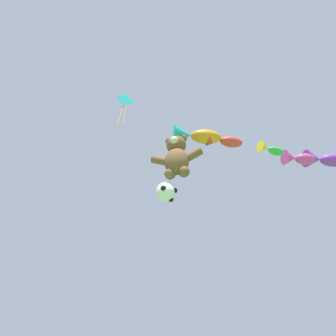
{
  "coord_description": "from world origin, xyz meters",
  "views": [
    {
      "loc": [
        3.68,
        -4.38,
        1.27
      ],
      "look_at": [
        1.58,
        3.4,
        7.84
      ],
      "focal_mm": 28.0,
      "sensor_mm": 36.0,
      "label": 1
    }
  ],
  "objects_px": {
    "fish_kite_tangerine": "(194,136)",
    "fish_kite_emerald": "(270,149)",
    "diamond_kite": "(124,103)",
    "fish_kite_magenta": "(297,158)",
    "soccer_ball_kite": "(166,192)",
    "fish_kite_crimson": "(223,141)",
    "fish_kite_violet": "(323,160)",
    "teddy_bear_kite": "(176,156)"
  },
  "relations": [
    {
      "from": "fish_kite_magenta",
      "to": "diamond_kite",
      "type": "height_order",
      "value": "diamond_kite"
    },
    {
      "from": "soccer_ball_kite",
      "to": "fish_kite_tangerine",
      "type": "height_order",
      "value": "fish_kite_tangerine"
    },
    {
      "from": "fish_kite_tangerine",
      "to": "fish_kite_crimson",
      "type": "distance_m",
      "value": 1.45
    },
    {
      "from": "teddy_bear_kite",
      "to": "soccer_ball_kite",
      "type": "relative_size",
      "value": 2.65
    },
    {
      "from": "teddy_bear_kite",
      "to": "diamond_kite",
      "type": "xyz_separation_m",
      "value": [
        -2.41,
        -1.22,
        3.17
      ]
    },
    {
      "from": "fish_kite_violet",
      "to": "teddy_bear_kite",
      "type": "bearing_deg",
      "value": -151.28
    },
    {
      "from": "fish_kite_emerald",
      "to": "fish_kite_violet",
      "type": "xyz_separation_m",
      "value": [
        3.02,
        2.25,
        0.51
      ]
    },
    {
      "from": "diamond_kite",
      "to": "fish_kite_magenta",
      "type": "bearing_deg",
      "value": 27.44
    },
    {
      "from": "fish_kite_tangerine",
      "to": "soccer_ball_kite",
      "type": "bearing_deg",
      "value": 176.88
    },
    {
      "from": "fish_kite_crimson",
      "to": "fish_kite_emerald",
      "type": "xyz_separation_m",
      "value": [
        2.22,
        0.95,
        -0.27
      ]
    },
    {
      "from": "fish_kite_magenta",
      "to": "fish_kite_violet",
      "type": "relative_size",
      "value": 0.73
    },
    {
      "from": "fish_kite_tangerine",
      "to": "fish_kite_magenta",
      "type": "bearing_deg",
      "value": 29.75
    },
    {
      "from": "fish_kite_tangerine",
      "to": "diamond_kite",
      "type": "xyz_separation_m",
      "value": [
        -3.28,
        -1.44,
        1.84
      ]
    },
    {
      "from": "soccer_ball_kite",
      "to": "fish_kite_magenta",
      "type": "distance_m",
      "value": 7.53
    },
    {
      "from": "soccer_ball_kite",
      "to": "diamond_kite",
      "type": "relative_size",
      "value": 0.36
    },
    {
      "from": "diamond_kite",
      "to": "fish_kite_tangerine",
      "type": "bearing_deg",
      "value": 23.76
    },
    {
      "from": "teddy_bear_kite",
      "to": "fish_kite_tangerine",
      "type": "distance_m",
      "value": 1.6
    },
    {
      "from": "teddy_bear_kite",
      "to": "fish_kite_magenta",
      "type": "bearing_deg",
      "value": 27.71
    },
    {
      "from": "fish_kite_tangerine",
      "to": "fish_kite_magenta",
      "type": "height_order",
      "value": "fish_kite_tangerine"
    },
    {
      "from": "soccer_ball_kite",
      "to": "fish_kite_tangerine",
      "type": "relative_size",
      "value": 0.38
    },
    {
      "from": "soccer_ball_kite",
      "to": "fish_kite_violet",
      "type": "distance_m",
      "value": 9.38
    },
    {
      "from": "soccer_ball_kite",
      "to": "fish_kite_violet",
      "type": "xyz_separation_m",
      "value": [
        7.98,
        3.76,
        3.19
      ]
    },
    {
      "from": "soccer_ball_kite",
      "to": "teddy_bear_kite",
      "type": "bearing_deg",
      "value": -28.19
    },
    {
      "from": "fish_kite_tangerine",
      "to": "fish_kite_emerald",
      "type": "bearing_deg",
      "value": 24.28
    },
    {
      "from": "fish_kite_tangerine",
      "to": "fish_kite_emerald",
      "type": "height_order",
      "value": "fish_kite_tangerine"
    },
    {
      "from": "teddy_bear_kite",
      "to": "fish_kite_crimson",
      "type": "relative_size",
      "value": 1.29
    },
    {
      "from": "fish_kite_violet",
      "to": "diamond_kite",
      "type": "relative_size",
      "value": 0.97
    },
    {
      "from": "teddy_bear_kite",
      "to": "fish_kite_emerald",
      "type": "distance_m",
      "value": 4.86
    },
    {
      "from": "soccer_ball_kite",
      "to": "diamond_kite",
      "type": "bearing_deg",
      "value": -140.43
    },
    {
      "from": "fish_kite_crimson",
      "to": "fish_kite_violet",
      "type": "relative_size",
      "value": 0.76
    },
    {
      "from": "fish_kite_emerald",
      "to": "diamond_kite",
      "type": "height_order",
      "value": "diamond_kite"
    },
    {
      "from": "fish_kite_emerald",
      "to": "soccer_ball_kite",
      "type": "bearing_deg",
      "value": -163.06
    },
    {
      "from": "teddy_bear_kite",
      "to": "fish_kite_tangerine",
      "type": "xyz_separation_m",
      "value": [
        0.87,
        0.23,
        1.32
      ]
    },
    {
      "from": "teddy_bear_kite",
      "to": "soccer_ball_kite",
      "type": "bearing_deg",
      "value": 151.81
    },
    {
      "from": "fish_kite_emerald",
      "to": "fish_kite_magenta",
      "type": "distance_m",
      "value": 1.93
    },
    {
      "from": "teddy_bear_kite",
      "to": "soccer_ball_kite",
      "type": "xyz_separation_m",
      "value": [
        -0.57,
        0.31,
        -1.68
      ]
    },
    {
      "from": "soccer_ball_kite",
      "to": "fish_kite_crimson",
      "type": "xyz_separation_m",
      "value": [
        2.74,
        0.57,
        2.94
      ]
    },
    {
      "from": "fish_kite_crimson",
      "to": "fish_kite_violet",
      "type": "bearing_deg",
      "value": 31.33
    },
    {
      "from": "teddy_bear_kite",
      "to": "fish_kite_tangerine",
      "type": "height_order",
      "value": "fish_kite_tangerine"
    },
    {
      "from": "fish_kite_emerald",
      "to": "diamond_kite",
      "type": "bearing_deg",
      "value": -155.97
    },
    {
      "from": "fish_kite_crimson",
      "to": "diamond_kite",
      "type": "relative_size",
      "value": 0.74
    },
    {
      "from": "soccer_ball_kite",
      "to": "fish_kite_magenta",
      "type": "xyz_separation_m",
      "value": [
        6.42,
        2.77,
        2.8
      ]
    }
  ]
}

